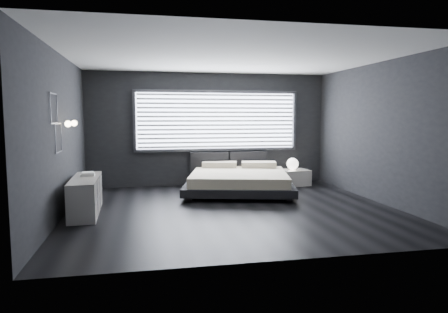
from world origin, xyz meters
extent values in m
plane|color=black|center=(0.00, 0.00, 0.00)|extent=(6.00, 6.00, 0.00)
plane|color=silver|center=(0.00, 0.00, 2.80)|extent=(6.00, 6.00, 0.00)
cube|color=black|center=(0.00, 2.75, 1.40)|extent=(6.00, 0.04, 2.80)
cube|color=black|center=(0.00, -2.75, 1.40)|extent=(6.00, 0.04, 2.80)
cube|color=black|center=(-3.00, 0.00, 1.40)|extent=(0.04, 5.50, 2.80)
cube|color=black|center=(3.00, 0.00, 1.40)|extent=(0.04, 5.50, 2.80)
cube|color=white|center=(0.20, 2.73, 1.61)|extent=(4.00, 0.02, 1.38)
cube|color=#47474C|center=(-1.84, 2.70, 1.61)|extent=(0.06, 0.08, 1.48)
cube|color=#47474C|center=(2.24, 2.70, 1.61)|extent=(0.06, 0.08, 1.48)
cube|color=#47474C|center=(0.20, 2.70, 2.34)|extent=(4.14, 0.08, 0.06)
cube|color=#47474C|center=(0.20, 2.70, 0.88)|extent=(4.14, 0.08, 0.06)
cube|color=silver|center=(0.20, 2.67, 1.61)|extent=(3.94, 0.03, 1.32)
cube|color=black|center=(-0.02, 2.64, 0.57)|extent=(0.96, 0.16, 0.52)
cube|color=black|center=(0.98, 2.64, 0.57)|extent=(0.96, 0.16, 0.52)
cylinder|color=silver|center=(-2.95, 0.05, 1.60)|extent=(0.10, 0.02, 0.02)
sphere|color=#FFE5B7|center=(-2.88, 0.05, 1.60)|extent=(0.11, 0.11, 0.11)
cylinder|color=silver|center=(-2.95, 0.65, 1.60)|extent=(0.10, 0.02, 0.02)
sphere|color=#FFE5B7|center=(-2.88, 0.65, 1.60)|extent=(0.11, 0.11, 0.11)
cube|color=#47474C|center=(-2.98, -0.55, 2.08)|extent=(0.01, 0.46, 0.02)
cube|color=#47474C|center=(-2.98, -0.55, 1.62)|extent=(0.01, 0.46, 0.02)
cube|color=#47474C|center=(-2.98, -0.32, 1.85)|extent=(0.01, 0.02, 0.46)
cube|color=#47474C|center=(-2.98, -0.78, 1.85)|extent=(0.01, 0.02, 0.46)
cube|color=#47474C|center=(-2.98, -0.30, 1.61)|extent=(0.01, 0.46, 0.02)
cube|color=#47474C|center=(-2.98, -0.30, 1.15)|extent=(0.01, 0.46, 0.02)
cube|color=#47474C|center=(-2.98, -0.07, 1.38)|extent=(0.01, 0.02, 0.46)
cube|color=#47474C|center=(-2.98, -0.53, 1.38)|extent=(0.01, 0.02, 0.46)
cube|color=black|center=(-0.73, 0.87, 0.04)|extent=(0.16, 0.16, 0.09)
cube|color=black|center=(1.25, 0.39, 0.04)|extent=(0.16, 0.16, 0.09)
cube|color=black|center=(-0.30, 2.64, 0.04)|extent=(0.16, 0.16, 0.09)
cube|color=black|center=(1.68, 2.16, 0.04)|extent=(0.16, 0.16, 0.09)
cube|color=black|center=(0.48, 1.52, 0.17)|extent=(2.82, 2.74, 0.17)
cube|color=beige|center=(0.48, 1.52, 0.36)|extent=(2.54, 2.54, 0.21)
cube|color=beige|center=(0.21, 2.45, 0.54)|extent=(0.92, 0.63, 0.14)
cube|color=beige|center=(1.14, 2.22, 0.54)|extent=(0.92, 0.63, 0.14)
cube|color=silver|center=(2.07, 2.20, 0.20)|extent=(0.73, 0.63, 0.39)
sphere|color=white|center=(2.02, 2.21, 0.54)|extent=(0.29, 0.29, 0.29)
cube|color=silver|center=(-2.65, 0.16, 0.32)|extent=(0.50, 1.63, 0.65)
cube|color=#47474C|center=(-2.42, 0.17, 0.32)|extent=(0.06, 1.59, 0.63)
cube|color=white|center=(-2.64, 0.42, 0.66)|extent=(0.26, 0.33, 0.04)
cube|color=white|center=(-2.63, 0.40, 0.70)|extent=(0.25, 0.31, 0.03)
camera|label=1|loc=(-1.60, -7.17, 1.74)|focal=32.00mm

